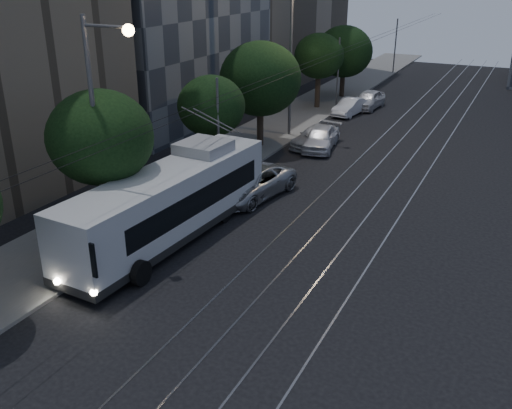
{
  "coord_description": "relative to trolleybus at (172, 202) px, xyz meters",
  "views": [
    {
      "loc": [
        9.64,
        -15.81,
        11.36
      ],
      "look_at": [
        -0.22,
        4.26,
        1.97
      ],
      "focal_mm": 40.0,
      "sensor_mm": 36.0,
      "label": 1
    }
  ],
  "objects": [
    {
      "name": "tree_5",
      "position": [
        -2.54,
        31.72,
        2.46
      ],
      "size": [
        5.11,
        5.11,
        6.49
      ],
      "color": "#2E2319",
      "rests_on": "ground"
    },
    {
      "name": "streetlamp_far",
      "position": [
        -1.41,
        17.62,
        5.02
      ],
      "size": [
        2.69,
        0.44,
        11.31
      ],
      "color": "#605F62",
      "rests_on": "ground"
    },
    {
      "name": "tree_2",
      "position": [
        -2.54,
        7.96,
        2.37
      ],
      "size": [
        3.81,
        3.81,
        5.83
      ],
      "color": "#2E2319",
      "rests_on": "ground"
    },
    {
      "name": "car_white_d",
      "position": [
        0.89,
        28.58,
        -0.95
      ],
      "size": [
        2.16,
        4.64,
        1.54
      ],
      "primitive_type": "imported",
      "rotation": [
        0.0,
        0.0,
        -0.08
      ],
      "color": "silver",
      "rests_on": "ground"
    },
    {
      "name": "overhead_wires",
      "position": [
        -1.02,
        16.59,
        1.75
      ],
      "size": [
        2.23,
        90.0,
        6.0
      ],
      "color": "black",
      "rests_on": "ground"
    },
    {
      "name": "car_white_a",
      "position": [
        1.26,
        15.59,
        -0.93
      ],
      "size": [
        2.65,
        4.88,
        1.57
      ],
      "primitive_type": "imported",
      "rotation": [
        0.0,
        0.0,
        0.18
      ],
      "color": "silver",
      "rests_on": "ground"
    },
    {
      "name": "pickup_silver",
      "position": [
        0.99,
        5.89,
        -0.94
      ],
      "size": [
        3.48,
        5.98,
        1.56
      ],
      "primitive_type": "imported",
      "rotation": [
        0.0,
        0.0,
        -0.16
      ],
      "color": "#A5A8AD",
      "rests_on": "ground"
    },
    {
      "name": "car_white_b",
      "position": [
        0.75,
        16.09,
        -1.05
      ],
      "size": [
        2.59,
        4.85,
        1.34
      ],
      "primitive_type": "imported",
      "rotation": [
        0.0,
        0.0,
        -0.16
      ],
      "color": "silver",
      "rests_on": "ground"
    },
    {
      "name": "ground",
      "position": [
        3.96,
        -3.41,
        -1.72
      ],
      "size": [
        120.0,
        120.0,
        0.0
      ],
      "primitive_type": "plane",
      "color": "black",
      "rests_on": "ground"
    },
    {
      "name": "tram_rails",
      "position": [
        6.46,
        16.59,
        -1.71
      ],
      "size": [
        4.52,
        90.0,
        0.02
      ],
      "color": "gray",
      "rests_on": "ground"
    },
    {
      "name": "tree_3",
      "position": [
        -2.54,
        14.28,
        2.87
      ],
      "size": [
        5.34,
        5.34,
        7.0
      ],
      "color": "#2E2319",
      "rests_on": "ground"
    },
    {
      "name": "tree_4",
      "position": [
        -3.04,
        26.56,
        2.69
      ],
      "size": [
        4.14,
        4.14,
        6.3
      ],
      "color": "#2E2319",
      "rests_on": "ground"
    },
    {
      "name": "tree_1",
      "position": [
        -2.54,
        -1.25,
        2.94
      ],
      "size": [
        4.5,
        4.5,
        6.7
      ],
      "color": "#2E2319",
      "rests_on": "ground"
    },
    {
      "name": "sidewalk",
      "position": [
        -3.54,
        16.59,
        -1.64
      ],
      "size": [
        5.0,
        90.0,
        0.15
      ],
      "primitive_type": "cube",
      "color": "slate",
      "rests_on": "ground"
    },
    {
      "name": "streetlamp_near",
      "position": [
        -1.43,
        -2.27,
        4.15
      ],
      "size": [
        2.36,
        0.44,
        9.72
      ],
      "color": "#605F62",
      "rests_on": "ground"
    },
    {
      "name": "car_white_c",
      "position": [
        0.12,
        25.59,
        -1.05
      ],
      "size": [
        1.94,
        4.24,
        1.35
      ],
      "primitive_type": "imported",
      "rotation": [
        0.0,
        0.0,
        -0.13
      ],
      "color": "white",
      "rests_on": "ground"
    },
    {
      "name": "trolleybus",
      "position": [
        0.0,
        0.0,
        0.0
      ],
      "size": [
        3.32,
        12.55,
        5.63
      ],
      "rotation": [
        0.0,
        0.0,
        -0.06
      ],
      "color": "silver",
      "rests_on": "ground"
    }
  ]
}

